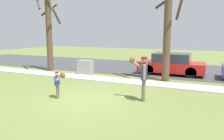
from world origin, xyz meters
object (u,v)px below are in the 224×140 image
(street_tree_near, at_px, (168,23))
(baseball, at_px, (123,97))
(street_tree_far, at_px, (49,27))
(parked_hatchback_red, at_px, (171,64))
(utility_cabinet, at_px, (85,67))
(person_adult, at_px, (143,74))
(person_child, at_px, (59,81))

(street_tree_near, bearing_deg, baseball, -103.66)
(street_tree_far, xyz_separation_m, parked_hatchback_red, (7.90, 1.95, -2.35))
(utility_cabinet, bearing_deg, person_adult, -38.21)
(street_tree_near, xyz_separation_m, parked_hatchback_red, (-0.02, 2.06, -2.44))
(utility_cabinet, xyz_separation_m, street_tree_near, (4.95, 0.18, 2.64))
(utility_cabinet, height_order, street_tree_far, street_tree_far)
(street_tree_near, relative_size, street_tree_far, 1.03)
(utility_cabinet, relative_size, parked_hatchback_red, 0.23)
(baseball, distance_m, parked_hatchback_red, 6.11)
(baseball, height_order, parked_hatchback_red, parked_hatchback_red)
(person_adult, bearing_deg, street_tree_near, -110.59)
(baseball, height_order, street_tree_far, street_tree_far)
(utility_cabinet, height_order, street_tree_near, street_tree_near)
(street_tree_far, bearing_deg, person_child, -48.01)
(street_tree_far, bearing_deg, baseball, -30.28)
(baseball, distance_m, utility_cabinet, 5.51)
(person_child, height_order, parked_hatchback_red, parked_hatchback_red)
(street_tree_far, height_order, parked_hatchback_red, street_tree_far)
(person_child, relative_size, baseball, 15.19)
(street_tree_near, height_order, street_tree_far, street_tree_near)
(person_adult, height_order, utility_cabinet, person_adult)
(utility_cabinet, xyz_separation_m, street_tree_far, (-2.97, 0.29, 2.55))
(person_adult, distance_m, parked_hatchback_red, 6.02)
(baseball, distance_m, street_tree_near, 5.09)
(person_child, bearing_deg, baseball, 6.63)
(person_child, relative_size, street_tree_far, 0.20)
(person_adult, height_order, person_child, person_adult)
(person_adult, bearing_deg, baseball, -17.87)
(street_tree_near, relative_size, parked_hatchback_red, 1.47)
(person_adult, height_order, parked_hatchback_red, person_adult)
(person_child, xyz_separation_m, baseball, (2.33, 1.08, -0.69))
(street_tree_near, bearing_deg, person_child, -123.17)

